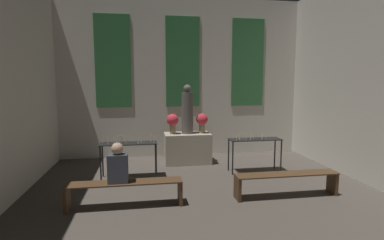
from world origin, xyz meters
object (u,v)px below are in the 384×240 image
Objects in this scene: candle_rack_left at (129,148)px; candle_rack_right at (255,143)px; flower_vase_right at (202,121)px; statue at (187,111)px; pew_back_right at (286,180)px; flower_vase_left at (173,121)px; pew_back_left at (125,189)px; altar at (187,148)px; person_seated at (118,165)px.

candle_rack_left is 1.00× the size of candle_rack_right.
candle_rack_left is at bearing -151.17° from flower_vase_right.
statue is 0.65× the size of pew_back_right.
flower_vase_left and flower_vase_right have the same top height.
pew_back_left is 3.18m from pew_back_right.
altar is 1.96m from candle_rack_left.
altar is 2.30× the size of flower_vase_left.
person_seated is (-3.29, 0.00, 0.46)m from pew_back_right.
pew_back_left and pew_back_right have the same top height.
person_seated is at bearing 180.00° from pew_back_left.
pew_back_left is (-0.00, -1.74, -0.39)m from candle_rack_left.
pew_back_right is (3.18, 0.00, 0.00)m from pew_back_left.
candle_rack_right is at bearing 28.83° from pew_back_left.
statue is 0.51m from flower_vase_right.
candle_rack_right is at bearing -35.08° from altar.
altar is 0.62× the size of pew_back_right.
flower_vase_left is 0.84m from flower_vase_right.
flower_vase_right is (0.84, 0.00, 0.00)m from flower_vase_left.
candle_rack_left reaches higher than pew_back_left.
flower_vase_left reaches higher than candle_rack_right.
candle_rack_left is at bearing 86.21° from person_seated.
altar reaches higher than pew_back_left.
flower_vase_right is 0.27× the size of pew_back_left.
flower_vase_left is 0.42× the size of candle_rack_right.
flower_vase_left is at bearing 180.00° from statue.
flower_vase_left is 3.20m from pew_back_left.
person_seated is (-2.12, -2.85, -0.40)m from flower_vase_right.
statue reaches higher than flower_vase_left.
altar is at bearing 59.14° from person_seated.
candle_rack_right is (1.15, -1.11, -0.47)m from flower_vase_right.
candle_rack_left is 3.64m from pew_back_right.
candle_rack_left reaches higher than pew_back_right.
flower_vase_left is 0.27× the size of pew_back_right.
person_seated is (-1.28, -2.85, -0.40)m from flower_vase_left.
candle_rack_left is at bearing 179.97° from candle_rack_right.
person_seated is (-1.70, -2.85, 0.38)m from altar.
pew_back_left is at bearing -112.31° from flower_vase_left.
flower_vase_left is 0.27× the size of pew_back_left.
person_seated is at bearing -120.86° from altar.
altar is 0.62× the size of pew_back_left.
flower_vase_left is (-0.42, 0.00, -0.28)m from statue.
flower_vase_left is (-0.42, 0.00, 0.78)m from altar.
person_seated reaches higher than pew_back_left.
person_seated reaches higher than candle_rack_left.
statue is 2.07m from candle_rack_right.
flower_vase_right is at bearing 28.83° from candle_rack_left.
pew_back_right is at bearing -0.00° from person_seated.
altar is 0.97× the size of candle_rack_right.
pew_back_right is at bearing -60.84° from statue.
candle_rack_left is at bearing 151.23° from pew_back_right.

